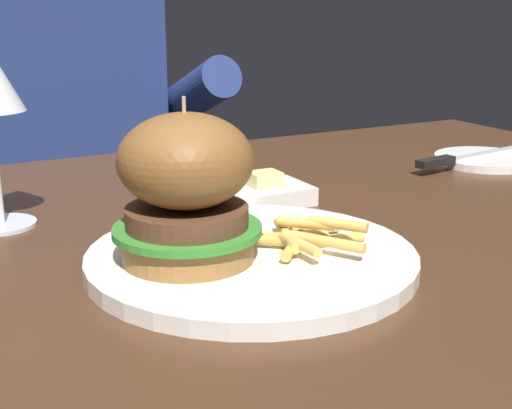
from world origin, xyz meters
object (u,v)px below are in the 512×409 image
at_px(main_plate, 252,259).
at_px(table_knife, 461,158).
at_px(burger_sandwich, 186,188).
at_px(butter_dish, 264,193).
at_px(bread_plate, 485,160).
at_px(diner_person, 61,221).

height_order(main_plate, table_knife, table_knife).
xyz_separation_m(main_plate, burger_sandwich, (-0.05, 0.01, 0.07)).
height_order(main_plate, butter_dish, butter_dish).
bearing_deg(bread_plate, table_knife, -172.27).
distance_m(burger_sandwich, table_knife, 0.51).
xyz_separation_m(main_plate, table_knife, (0.41, 0.19, 0.01)).
xyz_separation_m(burger_sandwich, bread_plate, (0.52, 0.19, -0.07)).
bearing_deg(burger_sandwich, table_knife, 21.45).
bearing_deg(butter_dish, burger_sandwich, -134.92).
xyz_separation_m(bread_plate, diner_person, (-0.46, 0.58, -0.18)).
bearing_deg(burger_sandwich, diner_person, 85.34).
relative_size(burger_sandwich, bread_plate, 0.97).
bearing_deg(main_plate, butter_dish, 58.25).
bearing_deg(main_plate, table_knife, 24.80).
bearing_deg(diner_person, bread_plate, -51.67).
relative_size(bread_plate, diner_person, 0.11).
height_order(main_plate, burger_sandwich, burger_sandwich).
bearing_deg(burger_sandwich, main_plate, -7.68).
relative_size(main_plate, butter_dish, 2.90).
distance_m(main_plate, butter_dish, 0.19).
distance_m(main_plate, burger_sandwich, 0.09).
distance_m(bread_plate, butter_dish, 0.36).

